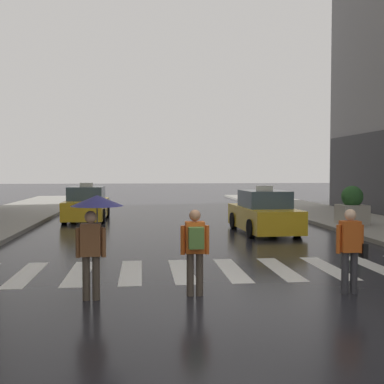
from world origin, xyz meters
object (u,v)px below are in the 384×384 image
at_px(pedestrian_with_backpack, 195,245).
at_px(planter_mid_block, 352,207).
at_px(taxi_second, 87,205).
at_px(taxi_lead, 264,214).
at_px(pedestrian_with_handbag, 351,246).
at_px(pedestrian_with_umbrella, 95,218).

distance_m(pedestrian_with_backpack, planter_mid_block, 12.88).
bearing_deg(taxi_second, taxi_lead, -35.87).
bearing_deg(taxi_lead, taxi_second, 144.13).
distance_m(taxi_lead, pedestrian_with_backpack, 9.80).
height_order(pedestrian_with_handbag, planter_mid_block, planter_mid_block).
bearing_deg(pedestrian_with_umbrella, taxi_lead, 58.78).
xyz_separation_m(pedestrian_with_umbrella, planter_mid_block, (9.64, 10.33, -0.64)).
bearing_deg(pedestrian_with_backpack, pedestrian_with_handbag, -2.73).
bearing_deg(taxi_lead, planter_mid_block, 16.20).
relative_size(pedestrian_with_backpack, planter_mid_block, 1.03).
xyz_separation_m(taxi_second, pedestrian_with_umbrella, (1.76, -14.42, 0.79)).
relative_size(taxi_second, planter_mid_block, 2.84).
height_order(pedestrian_with_umbrella, pedestrian_with_handbag, pedestrian_with_umbrella).
bearing_deg(pedestrian_with_umbrella, pedestrian_with_handbag, -0.88).
distance_m(pedestrian_with_backpack, pedestrian_with_handbag, 3.01).
height_order(taxi_lead, planter_mid_block, taxi_lead).
xyz_separation_m(taxi_lead, pedestrian_with_umbrella, (-5.54, -9.14, 0.79)).
xyz_separation_m(taxi_second, planter_mid_block, (11.40, -4.09, 0.15)).
bearing_deg(pedestrian_with_umbrella, planter_mid_block, 46.99).
bearing_deg(taxi_second, pedestrian_with_umbrella, -83.04).
bearing_deg(pedestrian_with_handbag, pedestrian_with_backpack, 177.27).
bearing_deg(planter_mid_block, taxi_second, 160.27).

